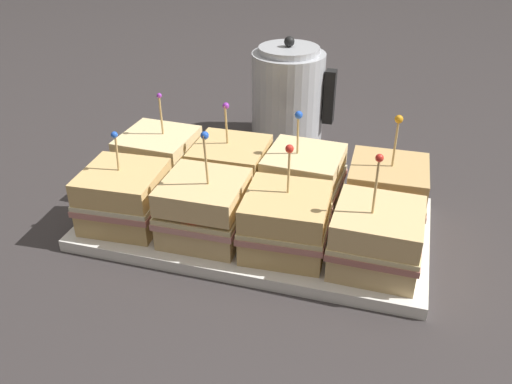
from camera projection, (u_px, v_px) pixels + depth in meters
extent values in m
plane|color=#383333|center=(256.00, 228.00, 0.83)|extent=(6.00, 6.00, 0.00)
cube|color=white|center=(256.00, 226.00, 0.83)|extent=(0.51, 0.27, 0.01)
cube|color=white|center=(256.00, 221.00, 0.82)|extent=(0.51, 0.27, 0.01)
cube|color=tan|center=(126.00, 211.00, 0.81)|extent=(0.12, 0.12, 0.03)
cube|color=tan|center=(124.00, 199.00, 0.80)|extent=(0.12, 0.12, 0.01)
cube|color=beige|center=(124.00, 194.00, 0.79)|extent=(0.12, 0.12, 0.01)
cube|color=#E0B771|center=(122.00, 182.00, 0.78)|extent=(0.12, 0.12, 0.03)
cylinder|color=tan|center=(117.00, 155.00, 0.76)|extent=(0.00, 0.01, 0.07)
sphere|color=blue|center=(114.00, 135.00, 0.75)|extent=(0.01, 0.01, 0.01)
cube|color=#DBB77A|center=(205.00, 225.00, 0.78)|extent=(0.11, 0.11, 0.03)
cube|color=tan|center=(205.00, 212.00, 0.76)|extent=(0.12, 0.12, 0.01)
cube|color=beige|center=(204.00, 207.00, 0.76)|extent=(0.11, 0.11, 0.01)
cylinder|color=red|center=(199.00, 211.00, 0.74)|extent=(0.06, 0.06, 0.00)
cube|color=#E8C281|center=(203.00, 192.00, 0.75)|extent=(0.11, 0.11, 0.03)
cylinder|color=tan|center=(206.00, 164.00, 0.71)|extent=(0.00, 0.01, 0.08)
sphere|color=blue|center=(205.00, 135.00, 0.69)|extent=(0.01, 0.01, 0.01)
cube|color=tan|center=(286.00, 238.00, 0.75)|extent=(0.12, 0.12, 0.03)
cube|color=tan|center=(286.00, 225.00, 0.74)|extent=(0.12, 0.12, 0.01)
cube|color=beige|center=(286.00, 220.00, 0.73)|extent=(0.12, 0.12, 0.01)
cube|color=#E0B771|center=(287.00, 207.00, 0.72)|extent=(0.12, 0.12, 0.03)
cylinder|color=tan|center=(289.00, 174.00, 0.71)|extent=(0.00, 0.01, 0.08)
sphere|color=red|center=(290.00, 149.00, 0.69)|extent=(0.01, 0.01, 0.01)
cube|color=#DBB77A|center=(374.00, 254.00, 0.72)|extent=(0.11, 0.11, 0.03)
cube|color=#B26B60|center=(376.00, 241.00, 0.70)|extent=(0.12, 0.12, 0.01)
cube|color=beige|center=(377.00, 235.00, 0.70)|extent=(0.12, 0.12, 0.01)
cube|color=#E8C281|center=(379.00, 222.00, 0.69)|extent=(0.11, 0.11, 0.03)
cylinder|color=tan|center=(375.00, 189.00, 0.66)|extent=(0.00, 0.01, 0.09)
sphere|color=red|center=(379.00, 158.00, 0.64)|extent=(0.01, 0.01, 0.01)
cube|color=beige|center=(161.00, 173.00, 0.91)|extent=(0.11, 0.11, 0.03)
cube|color=tan|center=(160.00, 162.00, 0.90)|extent=(0.12, 0.12, 0.01)
cube|color=beige|center=(159.00, 158.00, 0.89)|extent=(0.12, 0.12, 0.01)
cylinder|color=red|center=(154.00, 160.00, 0.87)|extent=(0.07, 0.07, 0.00)
cube|color=beige|center=(158.00, 144.00, 0.88)|extent=(0.11, 0.11, 0.03)
cylinder|color=tan|center=(161.00, 118.00, 0.86)|extent=(0.00, 0.01, 0.08)
sphere|color=purple|center=(159.00, 96.00, 0.84)|extent=(0.01, 0.01, 0.01)
cube|color=tan|center=(231.00, 185.00, 0.87)|extent=(0.11, 0.11, 0.03)
cube|color=#B26B60|center=(231.00, 173.00, 0.86)|extent=(0.12, 0.12, 0.01)
cube|color=beige|center=(231.00, 169.00, 0.86)|extent=(0.12, 0.12, 0.01)
cylinder|color=red|center=(227.00, 171.00, 0.84)|extent=(0.08, 0.08, 0.00)
cube|color=#E0B771|center=(230.00, 155.00, 0.85)|extent=(0.11, 0.11, 0.03)
cylinder|color=tan|center=(226.00, 128.00, 0.83)|extent=(0.00, 0.01, 0.07)
sphere|color=purple|center=(226.00, 106.00, 0.81)|extent=(0.01, 0.01, 0.01)
cube|color=beige|center=(303.00, 194.00, 0.85)|extent=(0.12, 0.12, 0.03)
cube|color=tan|center=(303.00, 182.00, 0.84)|extent=(0.12, 0.12, 0.01)
cube|color=beige|center=(304.00, 178.00, 0.83)|extent=(0.12, 0.12, 0.01)
cylinder|color=red|center=(301.00, 180.00, 0.82)|extent=(0.08, 0.08, 0.00)
cube|color=beige|center=(304.00, 163.00, 0.82)|extent=(0.12, 0.12, 0.03)
cylinder|color=tan|center=(298.00, 137.00, 0.80)|extent=(0.00, 0.01, 0.07)
sphere|color=blue|center=(299.00, 115.00, 0.78)|extent=(0.01, 0.01, 0.01)
cube|color=tan|center=(384.00, 207.00, 0.82)|extent=(0.11, 0.11, 0.03)
cube|color=tan|center=(386.00, 195.00, 0.81)|extent=(0.12, 0.12, 0.01)
cube|color=beige|center=(387.00, 190.00, 0.80)|extent=(0.12, 0.12, 0.01)
cylinder|color=red|center=(386.00, 193.00, 0.78)|extent=(0.07, 0.07, 0.00)
cube|color=tan|center=(389.00, 176.00, 0.79)|extent=(0.11, 0.11, 0.03)
cylinder|color=tan|center=(395.00, 146.00, 0.76)|extent=(0.00, 0.00, 0.08)
sphere|color=orange|center=(399.00, 119.00, 0.74)|extent=(0.01, 0.01, 0.01)
cylinder|color=#B7BABF|center=(288.00, 97.00, 1.07)|extent=(0.14, 0.14, 0.17)
cylinder|color=#B7BABF|center=(289.00, 50.00, 1.03)|extent=(0.12, 0.12, 0.01)
sphere|color=black|center=(289.00, 42.00, 1.02)|extent=(0.02, 0.02, 0.02)
cube|color=black|center=(330.00, 97.00, 1.05)|extent=(0.02, 0.02, 0.10)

